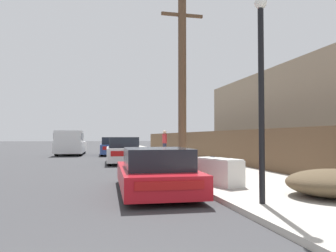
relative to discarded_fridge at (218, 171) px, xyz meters
name	(u,v)px	position (x,y,z in m)	size (l,w,h in m)	color
sidewalk_curb	(157,155)	(1.38, 16.27, -0.43)	(4.20, 63.00, 0.12)	#ADA89E
discarded_fridge	(218,171)	(0.00, 0.00, 0.00)	(1.02, 1.70, 0.77)	silver
parked_sports_car_red	(155,172)	(-1.87, -0.24, 0.05)	(2.02, 4.45, 1.18)	red
car_parked_mid	(123,151)	(-1.85, 9.42, 0.19)	(1.96, 4.19, 1.45)	silver
car_parked_far	(111,147)	(-2.06, 17.52, 0.18)	(1.86, 4.29, 1.43)	#2D478C
pickup_truck	(70,143)	(-5.24, 18.51, 0.46)	(2.32, 5.54, 1.93)	silver
utility_pole	(182,81)	(0.18, 4.48, 3.34)	(1.80, 0.34, 7.25)	brown
street_lamp	(261,81)	(-0.11, -2.69, 2.13)	(0.26, 0.26, 4.26)	black
brush_pile	(335,183)	(1.88, -2.36, -0.06)	(2.20, 1.98, 0.62)	brown
wooden_fence	(203,145)	(3.33, 10.95, 0.47)	(0.08, 38.62, 1.68)	brown
building_right_house	(336,115)	(8.95, 5.96, 2.13)	(6.00, 19.75, 5.24)	gray
pedestrian	(165,142)	(1.68, 14.89, 0.57)	(0.34, 0.34, 1.82)	#282D42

